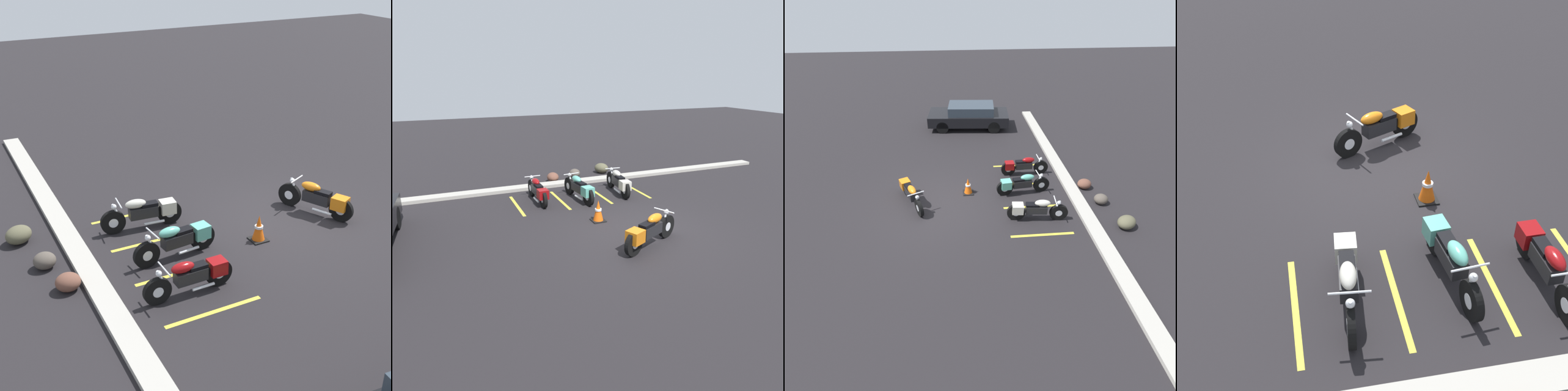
# 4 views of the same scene
# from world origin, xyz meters

# --- Properties ---
(ground) EXTENTS (60.00, 60.00, 0.00)m
(ground) POSITION_xyz_m (0.00, 0.00, 0.00)
(ground) COLOR black
(motorcycle_orange_featured) EXTENTS (1.96, 1.04, 0.83)m
(motorcycle_orange_featured) POSITION_xyz_m (-0.28, -0.88, 0.44)
(motorcycle_orange_featured) COLOR black
(motorcycle_orange_featured) RESTS_ON ground
(parked_bike_0) EXTENTS (0.56, 1.99, 0.78)m
(parked_bike_0) POSITION_xyz_m (-1.91, 3.59, 0.42)
(parked_bike_0) COLOR black
(parked_bike_0) RESTS_ON ground
(parked_bike_1) EXTENTS (0.60, 2.08, 0.82)m
(parked_bike_1) POSITION_xyz_m (-0.52, 3.24, 0.43)
(parked_bike_1) COLOR black
(parked_bike_1) RESTS_ON ground
(parked_bike_2) EXTENTS (0.59, 2.07, 0.81)m
(parked_bike_2) POSITION_xyz_m (1.08, 3.40, 0.43)
(parked_bike_2) COLOR black
(parked_bike_2) RESTS_ON ground
(traffic_cone) EXTENTS (0.40, 0.40, 0.65)m
(traffic_cone) POSITION_xyz_m (-0.72, 1.24, 0.31)
(traffic_cone) COLOR black
(traffic_cone) RESTS_ON ground
(stall_line_1) EXTENTS (0.10, 2.10, 0.00)m
(stall_line_1) POSITION_xyz_m (-1.15, 3.52, 0.00)
(stall_line_1) COLOR gold
(stall_line_1) RESTS_ON ground
(stall_line_2) EXTENTS (0.10, 2.10, 0.00)m
(stall_line_2) POSITION_xyz_m (0.37, 3.52, 0.00)
(stall_line_2) COLOR gold
(stall_line_2) RESTS_ON ground
(stall_line_3) EXTENTS (0.10, 2.10, 0.00)m
(stall_line_3) POSITION_xyz_m (1.89, 3.52, 0.00)
(stall_line_3) COLOR gold
(stall_line_3) RESTS_ON ground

